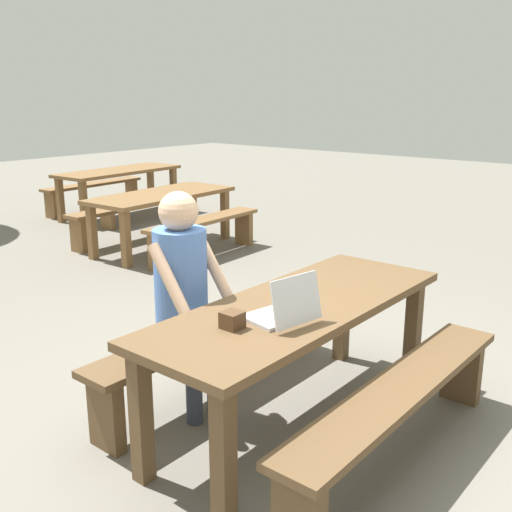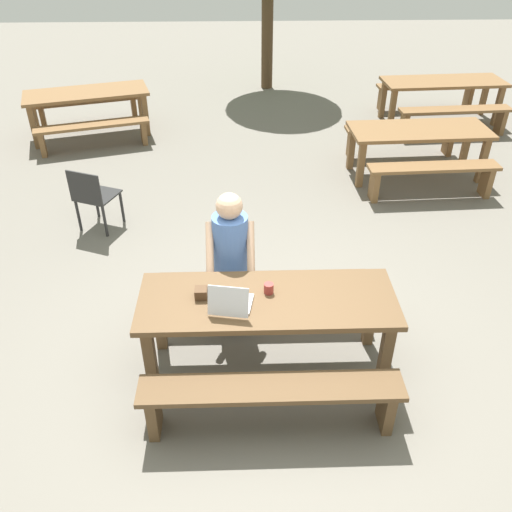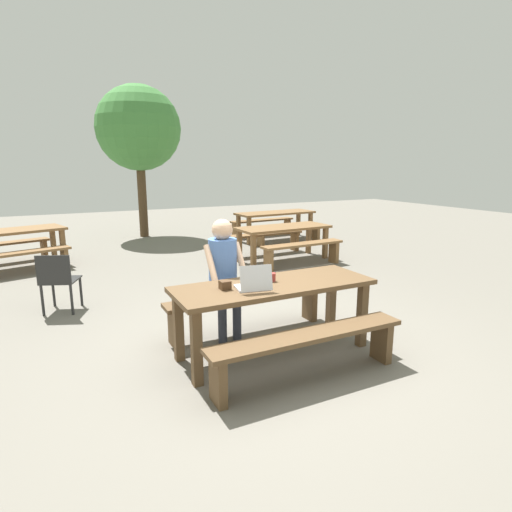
# 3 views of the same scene
# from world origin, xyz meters

# --- Properties ---
(ground_plane) EXTENTS (30.00, 30.00, 0.00)m
(ground_plane) POSITION_xyz_m (0.00, 0.00, 0.00)
(ground_plane) COLOR slate
(picnic_table_front) EXTENTS (2.12, 0.77, 0.78)m
(picnic_table_front) POSITION_xyz_m (0.00, 0.00, 0.66)
(picnic_table_front) COLOR brown
(picnic_table_front) RESTS_ON ground
(bench_near) EXTENTS (2.01, 0.30, 0.47)m
(bench_near) POSITION_xyz_m (0.00, -0.66, 0.36)
(bench_near) COLOR brown
(bench_near) RESTS_ON ground
(bench_far) EXTENTS (2.01, 0.30, 0.47)m
(bench_far) POSITION_xyz_m (0.00, 0.66, 0.36)
(bench_far) COLOR brown
(bench_far) RESTS_ON ground
(laptop) EXTENTS (0.37, 0.36, 0.27)m
(laptop) POSITION_xyz_m (-0.30, -0.12, 0.84)
(laptop) COLOR silver
(laptop) RESTS_ON picnic_table_front
(small_pouch) EXTENTS (0.10, 0.10, 0.09)m
(small_pouch) POSITION_xyz_m (-0.54, 0.03, 0.82)
(small_pouch) COLOR #4C331E
(small_pouch) RESTS_ON picnic_table_front
(coffee_mug) EXTENTS (0.08, 0.08, 0.09)m
(coffee_mug) POSITION_xyz_m (0.01, 0.08, 0.82)
(coffee_mug) COLOR #99332D
(coffee_mug) RESTS_ON picnic_table_front
(person_seated) EXTENTS (0.43, 0.42, 1.39)m
(person_seated) POSITION_xyz_m (-0.31, 0.63, 0.82)
(person_seated) COLOR #333847
(person_seated) RESTS_ON ground
(plastic_chair) EXTENTS (0.57, 0.57, 0.83)m
(plastic_chair) POSITION_xyz_m (-1.99, 2.42, 0.45)
(plastic_chair) COLOR #262626
(plastic_chair) RESTS_ON ground
(picnic_table_mid) EXTENTS (2.14, 1.32, 0.75)m
(picnic_table_mid) POSITION_xyz_m (-2.74, 5.53, 0.65)
(picnic_table_mid) COLOR brown
(picnic_table_mid) RESTS_ON ground
(bench_mid_south) EXTENTS (1.81, 0.79, 0.43)m
(bench_mid_south) POSITION_xyz_m (-2.57, 4.93, 0.32)
(bench_mid_south) COLOR brown
(bench_mid_south) RESTS_ON ground
(bench_mid_north) EXTENTS (1.81, 0.79, 0.43)m
(bench_mid_north) POSITION_xyz_m (-2.92, 6.14, 0.32)
(bench_mid_north) COLOR brown
(bench_mid_north) RESTS_ON ground
(picnic_table_rear) EXTENTS (2.00, 0.89, 0.72)m
(picnic_table_rear) POSITION_xyz_m (2.35, 3.81, 0.62)
(picnic_table_rear) COLOR brown
(picnic_table_rear) RESTS_ON ground
(bench_rear_south) EXTENTS (1.78, 0.38, 0.48)m
(bench_rear_south) POSITION_xyz_m (2.38, 3.11, 0.36)
(bench_rear_south) COLOR brown
(bench_rear_south) RESTS_ON ground
(bench_rear_north) EXTENTS (1.78, 0.38, 0.48)m
(bench_rear_north) POSITION_xyz_m (2.32, 4.52, 0.36)
(bench_rear_north) COLOR brown
(bench_rear_north) RESTS_ON ground
(picnic_table_distant) EXTENTS (2.16, 0.89, 0.74)m
(picnic_table_distant) POSITION_xyz_m (3.39, 6.01, 0.64)
(picnic_table_distant) COLOR brown
(picnic_table_distant) RESTS_ON ground
(bench_distant_south) EXTENTS (1.92, 0.42, 0.47)m
(bench_distant_south) POSITION_xyz_m (3.44, 5.34, 0.36)
(bench_distant_south) COLOR brown
(bench_distant_south) RESTS_ON ground
(bench_distant_north) EXTENTS (1.92, 0.42, 0.47)m
(bench_distant_north) POSITION_xyz_m (3.35, 6.68, 0.36)
(bench_distant_north) COLOR brown
(bench_distant_north) RESTS_ON ground
(tree_left) EXTENTS (2.23, 2.23, 4.03)m
(tree_left) POSITION_xyz_m (0.38, 8.12, 2.90)
(tree_left) COLOR #4C3823
(tree_left) RESTS_ON ground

